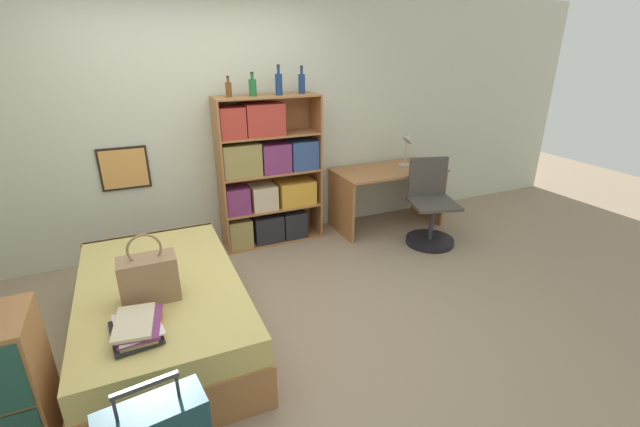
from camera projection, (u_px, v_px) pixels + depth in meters
name	position (u px, v px, depth m)	size (l,w,h in m)	color
ground_plane	(247.00, 321.00, 3.45)	(14.00, 14.00, 0.00)	gray
wall_back	(197.00, 126.00, 4.33)	(10.00, 0.09, 2.60)	beige
bed	(164.00, 311.00, 3.14)	(1.11, 1.88, 0.51)	#A36B3D
handbag	(149.00, 278.00, 2.78)	(0.36, 0.19, 0.47)	#93704C
book_stack_on_bed	(137.00, 327.00, 2.48)	(0.32, 0.39, 0.09)	gold
bookcase	(266.00, 177.00, 4.57)	(1.08, 0.35, 1.60)	#A36B3D
bottle_green	(229.00, 89.00, 4.11)	(0.06, 0.06, 0.20)	brown
bottle_brown	(253.00, 87.00, 4.18)	(0.08, 0.08, 0.23)	#1E6B2D
bottle_clear	(279.00, 83.00, 4.25)	(0.07, 0.07, 0.29)	navy
bottle_blue	(302.00, 83.00, 4.37)	(0.07, 0.07, 0.28)	navy
desk	(387.00, 186.00, 5.08)	(1.26, 0.66, 0.71)	#A36B3D
desk_lamp	(409.00, 143.00, 5.05)	(0.20, 0.15, 0.42)	#ADA89E
desk_chair	(430.00, 217.00, 4.72)	(0.59, 0.59, 0.93)	black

